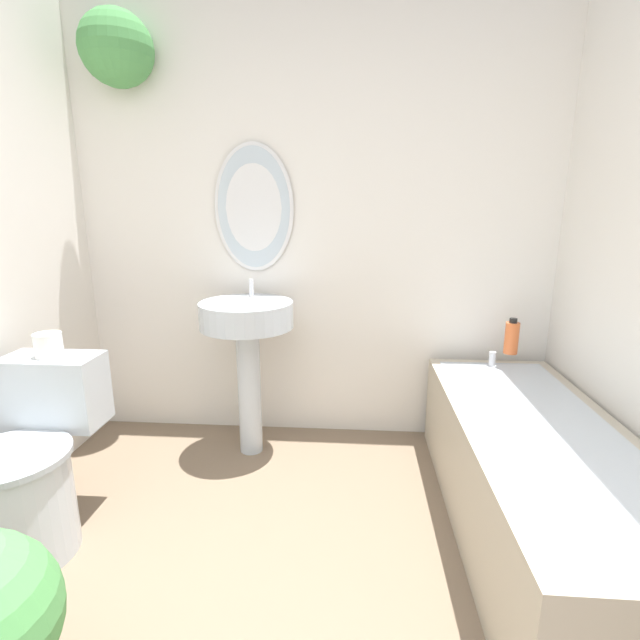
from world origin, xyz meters
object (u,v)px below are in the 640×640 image
Objects in this scene: toilet at (28,472)px; shampoo_bottle at (512,337)px; pedestal_sink at (247,335)px; toilet_paper_roll at (48,345)px; bathtub at (538,480)px.

toilet is 3.73× the size of shampoo_bottle.
pedestal_sink is 4.93× the size of shampoo_bottle.
shampoo_bottle is 2.22m from toilet_paper_roll.
shampoo_bottle reaches higher than bathtub.
toilet_paper_roll is (-2.11, -0.67, 0.11)m from shampoo_bottle.
shampoo_bottle is (1.40, 0.12, -0.02)m from pedestal_sink.
bathtub is (2.03, 0.18, -0.05)m from toilet.
toilet is 0.76× the size of pedestal_sink.
pedestal_sink reaches higher than shampoo_bottle.
toilet_paper_roll is (-0.71, -0.55, 0.10)m from pedestal_sink.
toilet reaches higher than bathtub.
toilet_paper_roll reaches higher than bathtub.
bathtub is at bearing -1.15° from toilet_paper_roll.
toilet_paper_roll is at bearing 178.85° from bathtub.
pedestal_sink is (0.71, 0.78, 0.36)m from toilet.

